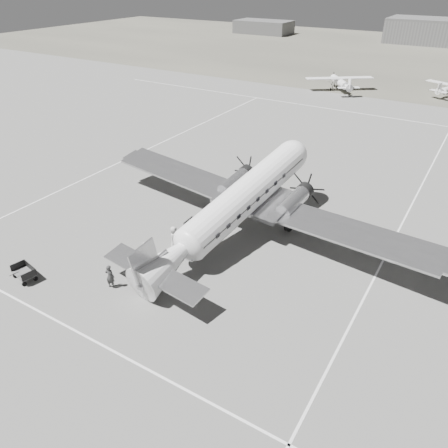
{
  "coord_description": "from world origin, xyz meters",
  "views": [
    {
      "loc": [
        15.75,
        -25.8,
        18.77
      ],
      "look_at": [
        1.04,
        -1.75,
        2.2
      ],
      "focal_mm": 35.0,
      "sensor_mm": 36.0,
      "label": 1
    }
  ],
  "objects": [
    {
      "name": "ground",
      "position": [
        0.0,
        0.0,
        0.0
      ],
      "size": [
        260.0,
        260.0,
        0.0
      ],
      "primitive_type": "plane",
      "color": "slate",
      "rests_on": "ground"
    },
    {
      "name": "taxi_line_near",
      "position": [
        0.0,
        -14.0,
        0.01
      ],
      "size": [
        60.0,
        0.15,
        0.01
      ],
      "primitive_type": "cube",
      "color": "silver",
      "rests_on": "ground"
    },
    {
      "name": "taxi_line_right",
      "position": [
        12.0,
        0.0,
        0.01
      ],
      "size": [
        0.15,
        80.0,
        0.01
      ],
      "primitive_type": "cube",
      "color": "silver",
      "rests_on": "ground"
    },
    {
      "name": "taxi_line_left",
      "position": [
        -18.0,
        10.0,
        0.01
      ],
      "size": [
        0.15,
        60.0,
        0.01
      ],
      "primitive_type": "cube",
      "color": "silver",
      "rests_on": "ground"
    },
    {
      "name": "taxi_line_horizon",
      "position": [
        0.0,
        40.0,
        0.01
      ],
      "size": [
        90.0,
        0.15,
        0.01
      ],
      "primitive_type": "cube",
      "color": "silver",
      "rests_on": "ground"
    },
    {
      "name": "grass_infield",
      "position": [
        0.0,
        95.0,
        0.0
      ],
      "size": [
        260.0,
        90.0,
        0.01
      ],
      "primitive_type": "cube",
      "color": "#605E51",
      "rests_on": "ground"
    },
    {
      "name": "shed_secondary",
      "position": [
        -55.0,
        115.0,
        2.0
      ],
      "size": [
        18.0,
        10.0,
        4.0
      ],
      "primitive_type": "cube",
      "color": "#505050",
      "rests_on": "ground"
    },
    {
      "name": "dc3_airliner",
      "position": [
        1.04,
        0.25,
        2.9
      ],
      "size": [
        32.78,
        24.69,
        5.79
      ],
      "primitive_type": null,
      "rotation": [
        0.0,
        0.0,
        -0.12
      ],
      "color": "#B5B5B8",
      "rests_on": "ground"
    },
    {
      "name": "light_plane_left",
      "position": [
        -7.84,
        51.94,
        1.25
      ],
      "size": [
        15.44,
        14.97,
        2.49
      ],
      "primitive_type": null,
      "rotation": [
        0.0,
        0.0,
        0.64
      ],
      "color": "white",
      "rests_on": "ground"
    },
    {
      "name": "baggage_cart_near",
      "position": [
        -2.8,
        -6.69,
        0.45
      ],
      "size": [
        1.74,
        1.33,
        0.9
      ],
      "primitive_type": null,
      "rotation": [
        0.0,
        0.0,
        0.14
      ],
      "color": "#505050",
      "rests_on": "ground"
    },
    {
      "name": "baggage_cart_far",
      "position": [
        -8.79,
        -12.27,
        0.51
      ],
      "size": [
        2.02,
        1.61,
        1.02
      ],
      "primitive_type": null,
      "rotation": [
        0.0,
        0.0,
        -0.2
      ],
      "color": "#505050",
      "rests_on": "ground"
    },
    {
      "name": "ground_crew",
      "position": [
        -3.02,
        -9.78,
        0.9
      ],
      "size": [
        0.73,
        0.55,
        1.8
      ],
      "primitive_type": "imported",
      "rotation": [
        0.0,
        0.0,
        3.35
      ],
      "color": "#2F2F2F",
      "rests_on": "ground"
    },
    {
      "name": "ramp_agent",
      "position": [
        -2.62,
        -6.53,
        0.97
      ],
      "size": [
        0.88,
        1.05,
        1.94
      ],
      "primitive_type": "imported",
      "rotation": [
        0.0,
        0.0,
        1.4
      ],
      "color": "silver",
      "rests_on": "ground"
    },
    {
      "name": "passenger",
      "position": [
        -2.26,
        -3.69,
        0.95
      ],
      "size": [
        0.81,
        1.04,
        1.9
      ],
      "primitive_type": "imported",
      "rotation": [
        0.0,
        0.0,
        1.81
      ],
      "color": "#B0AFAD",
      "rests_on": "ground"
    }
  ]
}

